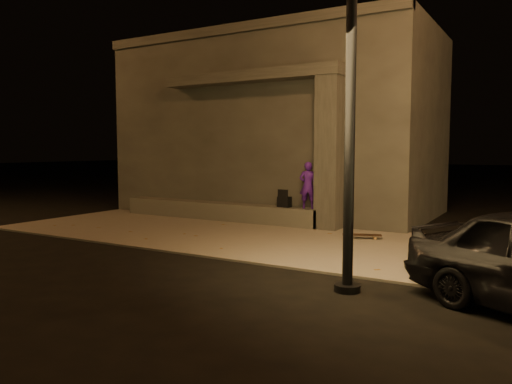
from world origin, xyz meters
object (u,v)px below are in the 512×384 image
Objects in this scene: column at (329,153)px; skateboard at (362,235)px; backpack at (284,201)px; street_lamp_0 at (352,3)px; skateboarder at (308,185)px.

skateboard is at bearing -37.97° from column.
skateboard is at bearing -15.04° from backpack.
skateboard is 0.12× the size of street_lamp_0.
column is at bearing 160.39° from skateboarder.
backpack is at bearing -19.61° from skateboarder.
skateboarder is 0.76m from backpack.
backpack reaches higher than skateboard.
skateboarder is (-0.55, 0.00, -0.78)m from column.
skateboarder is 6.08m from street_lamp_0.
column is 2.24m from skateboard.
skateboarder reaches higher than skateboard.
backpack is 6.58m from street_lamp_0.
skateboarder is 0.17× the size of street_lamp_0.
skateboard is (1.12, -0.87, -1.73)m from column.
street_lamp_0 is at bearing -95.86° from skateboard.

